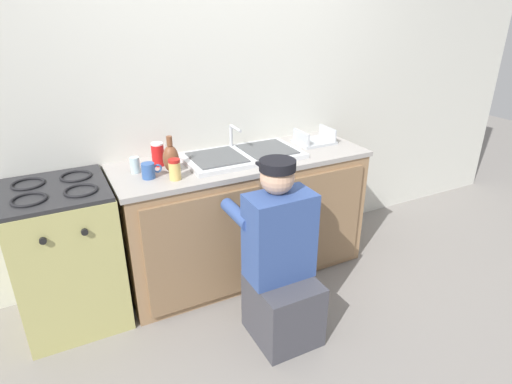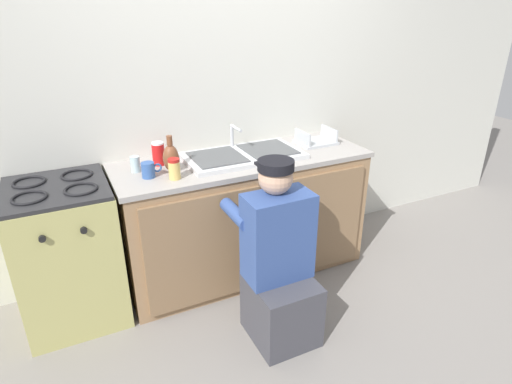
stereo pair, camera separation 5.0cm
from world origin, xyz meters
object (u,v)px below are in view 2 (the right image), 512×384
Objects in this scene: stove_range at (69,253)px; soda_cup_red at (158,154)px; sink_double_basin at (243,155)px; water_glass at (135,164)px; vase_decorative at (171,157)px; coffee_mug at (149,170)px; condiment_jar at (174,169)px; plumber_person at (279,268)px; dish_rack_tray at (316,140)px.

stove_range is 0.83m from soda_cup_red.
water_glass is (-0.72, 0.05, 0.03)m from sink_double_basin.
sink_double_basin is at bearing -11.89° from soda_cup_red.
water_glass is 0.43× the size of vase_decorative.
water_glass is at bearing 157.69° from vase_decorative.
coffee_mug is at bearing -7.82° from stove_range.
sink_double_basin is 0.57m from soda_cup_red.
condiment_jar is at bearing -34.92° from coffee_mug.
plumber_person is 0.98m from coffee_mug.
condiment_jar is (-0.42, 0.56, 0.50)m from plumber_person.
coffee_mug is at bearing 130.56° from plumber_person.
dish_rack_tray is 1.22× the size of vase_decorative.
condiment_jar is at bearing -50.01° from water_glass.
condiment_jar is (-0.53, -0.17, 0.05)m from sink_double_basin.
water_glass is at bearing 179.65° from dish_rack_tray.
plumber_person is at bearing -49.44° from coffee_mug.
condiment_jar is at bearing -162.37° from sink_double_basin.
water_glass reaches higher than coffee_mug.
coffee_mug is (-0.66, -0.07, 0.03)m from sink_double_basin.
plumber_person reaches higher than water_glass.
water_glass is at bearing 128.01° from plumber_person.
stove_range is 1.87m from dish_rack_tray.
sink_double_basin is 3.48× the size of vase_decorative.
sink_double_basin reaches higher than water_glass.
condiment_jar reaches higher than stove_range.
dish_rack_tray is at bearing -3.39° from soda_cup_red.
sink_double_basin is at bearing -4.38° from water_glass.
soda_cup_red is 1.18m from dish_rack_tray.
sink_double_basin reaches higher than condiment_jar.
sink_double_basin is 6.25× the size of condiment_jar.
stove_range is at bearing 165.92° from condiment_jar.
dish_rack_tray is at bearing 10.56° from condiment_jar.
water_glass is at bearing 6.85° from stove_range.
coffee_mug is (-1.29, -0.12, 0.02)m from dish_rack_tray.
dish_rack_tray is 2.22× the size of coffee_mug.
condiment_jar reaches higher than dish_rack_tray.
vase_decorative is (-1.13, -0.08, 0.07)m from dish_rack_tray.
plumber_person reaches higher than stove_range.
plumber_person is 8.63× the size of condiment_jar.
soda_cup_red is 1.52× the size of water_glass.
water_glass is at bearing 129.99° from condiment_jar.
coffee_mug is (-0.11, -0.19, -0.03)m from soda_cup_red.
soda_cup_red reaches higher than water_glass.
soda_cup_red is 0.15m from vase_decorative.
soda_cup_red is (-0.55, 0.12, 0.06)m from sink_double_basin.
dish_rack_tray is (0.62, 0.05, 0.01)m from sink_double_basin.
soda_cup_red is 0.54× the size of dish_rack_tray.
coffee_mug reaches higher than stove_range.
condiment_jar is 0.16m from coffee_mug.
condiment_jar reaches higher than water_glass.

